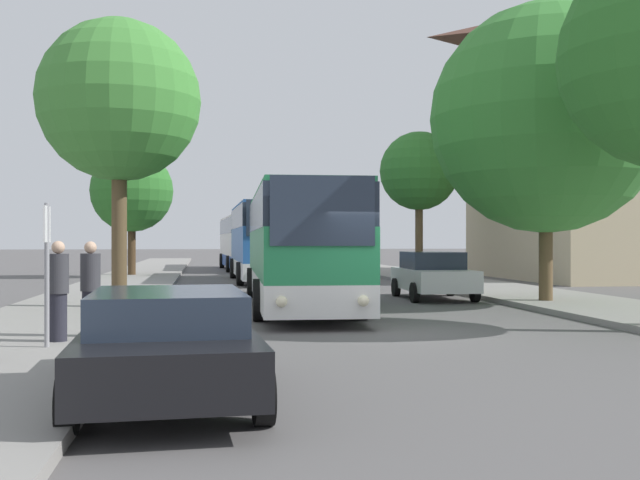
{
  "coord_description": "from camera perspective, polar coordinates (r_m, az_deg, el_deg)",
  "views": [
    {
      "loc": [
        -3.77,
        -14.97,
        1.91
      ],
      "look_at": [
        0.74,
        14.02,
        1.92
      ],
      "focal_mm": 42.0,
      "sensor_mm": 36.0,
      "label": 1
    }
  ],
  "objects": [
    {
      "name": "tree_left_near",
      "position": [
        39.56,
        -14.15,
        3.62
      ],
      "size": [
        4.2,
        4.2,
        6.39
      ],
      "color": "#47331E",
      "rests_on": "sidewalk_left"
    },
    {
      "name": "parked_car_left_curb",
      "position": [
        9.09,
        -11.51,
        -7.6
      ],
      "size": [
        2.28,
        4.61,
        1.32
      ],
      "rotation": [
        0.0,
        0.0,
        0.05
      ],
      "color": "black",
      "rests_on": "ground_plane"
    },
    {
      "name": "pedestrian_waiting_far",
      "position": [
        14.39,
        -17.09,
        -3.53
      ],
      "size": [
        0.36,
        0.36,
        1.74
      ],
      "rotation": [
        0.0,
        0.0,
        3.93
      ],
      "color": "#23232D",
      "rests_on": "sidewalk_left"
    },
    {
      "name": "bus_middle",
      "position": [
        34.82,
        -4.36,
        -0.06
      ],
      "size": [
        2.84,
        10.37,
        3.55
      ],
      "rotation": [
        0.0,
        0.0,
        0.01
      ],
      "color": "silver",
      "rests_on": "ground_plane"
    },
    {
      "name": "bus_rear",
      "position": [
        48.55,
        -5.83,
        -0.13
      ],
      "size": [
        2.97,
        12.04,
        3.41
      ],
      "rotation": [
        0.0,
        0.0,
        0.03
      ],
      "color": "#2D519E",
      "rests_on": "ground_plane"
    },
    {
      "name": "sidewalk_left",
      "position": [
        15.43,
        -21.02,
        -6.85
      ],
      "size": [
        4.0,
        120.0,
        0.15
      ],
      "primitive_type": "cube",
      "color": "gray",
      "rests_on": "ground_plane"
    },
    {
      "name": "tree_right_far",
      "position": [
        39.21,
        7.56,
        5.2
      ],
      "size": [
        4.07,
        4.07,
        7.4
      ],
      "color": "brown",
      "rests_on": "sidewalk_right"
    },
    {
      "name": "bus_front",
      "position": [
        21.31,
        -1.73,
        -0.46
      ],
      "size": [
        3.02,
        12.2,
        3.26
      ],
      "rotation": [
        0.0,
        0.0,
        -0.04
      ],
      "color": "silver",
      "rests_on": "ground_plane"
    },
    {
      "name": "parked_car_right_near",
      "position": [
        24.63,
        8.61,
        -2.62
      ],
      "size": [
        2.22,
        4.3,
        1.53
      ],
      "rotation": [
        0.0,
        0.0,
        3.11
      ],
      "color": "silver",
      "rests_on": "ground_plane"
    },
    {
      "name": "ground_plane",
      "position": [
        15.56,
        5.29,
        -7.07
      ],
      "size": [
        300.0,
        300.0,
        0.0
      ],
      "primitive_type": "plane",
      "color": "#565454",
      "rests_on": "ground"
    },
    {
      "name": "bus_stop_sign",
      "position": [
        13.1,
        -20.09,
        -1.25
      ],
      "size": [
        0.08,
        0.45,
        2.37
      ],
      "color": "gray",
      "rests_on": "sidewalk_left"
    },
    {
      "name": "tree_right_near",
      "position": [
        23.18,
        16.82,
        8.84
      ],
      "size": [
        6.74,
        6.74,
        8.71
      ],
      "color": "brown",
      "rests_on": "sidewalk_right"
    },
    {
      "name": "tree_left_far",
      "position": [
        20.88,
        -15.05,
        10.17
      ],
      "size": [
        4.3,
        4.3,
        7.63
      ],
      "color": "brown",
      "rests_on": "sidewalk_left"
    },
    {
      "name": "pedestrian_waiting_near",
      "position": [
        13.82,
        -19.32,
        -3.65
      ],
      "size": [
        0.36,
        0.36,
        1.75
      ],
      "rotation": [
        0.0,
        0.0,
        2.82
      ],
      "color": "#23232D",
      "rests_on": "sidewalk_left"
    }
  ]
}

